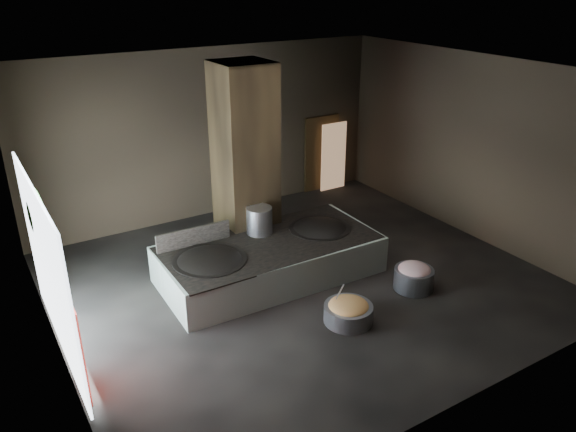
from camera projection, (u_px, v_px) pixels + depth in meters
floor at (300, 283)px, 12.35m from camera, size 10.00×9.00×0.10m
ceiling at (303, 70)px, 10.49m from camera, size 10.00×9.00×0.10m
back_wall at (209, 134)px, 14.96m from camera, size 10.00×0.10×4.50m
front_wall at (477, 282)px, 7.87m from camera, size 10.00×0.10×4.50m
left_wall at (37, 243)px, 9.00m from camera, size 0.10×9.00×4.50m
right_wall at (473, 147)px, 13.83m from camera, size 0.10×9.00×4.50m
pillar at (245, 162)px, 12.75m from camera, size 1.20×1.20×4.50m
hearth_platform at (270, 259)px, 12.37m from camera, size 4.81×2.38×0.83m
platform_cap at (270, 243)px, 12.20m from camera, size 4.65×2.23×0.03m
wok_left at (210, 263)px, 11.50m from camera, size 1.50×1.50×0.41m
wok_left_rim at (210, 260)px, 11.47m from camera, size 1.53×1.53×0.05m
wok_right at (320, 231)px, 12.91m from camera, size 1.40×1.40×0.39m
wok_right_rim at (320, 228)px, 12.89m from camera, size 1.43×1.43×0.05m
stock_pot at (259, 220)px, 12.53m from camera, size 0.58×0.58×0.62m
splash_guard at (194, 237)px, 12.01m from camera, size 1.66×0.10×0.41m
cook at (271, 206)px, 14.09m from camera, size 0.71×0.65×1.64m
veg_basin at (348, 313)px, 10.85m from camera, size 1.23×1.23×0.35m
veg_fill at (349, 306)px, 10.78m from camera, size 0.78×0.78×0.24m
ladle at (338, 295)px, 10.74m from camera, size 0.05×0.38×0.68m
meat_basin at (413, 279)px, 11.95m from camera, size 0.91×0.91×0.46m
meat_fill at (414, 270)px, 11.86m from camera, size 0.69×0.69×0.27m
doorway_near at (252, 168)px, 15.92m from camera, size 1.18×0.08×2.38m
doorway_near_glow at (256, 168)px, 16.10m from camera, size 0.78×0.04×1.85m
doorway_far at (321, 155)px, 17.07m from camera, size 1.18×0.08×2.38m
doorway_far_glow at (333, 157)px, 17.06m from camera, size 0.88×0.04×2.08m
left_opening at (48, 272)px, 9.47m from camera, size 0.04×4.20×3.10m
pavilion_sliver at (77, 347)px, 8.79m from camera, size 0.05×0.90×1.70m
tree_silhouette at (37, 215)px, 10.13m from camera, size 0.28×1.10×1.10m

